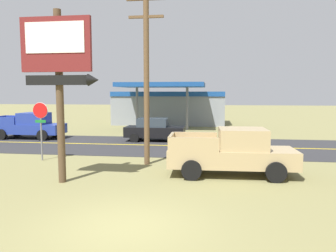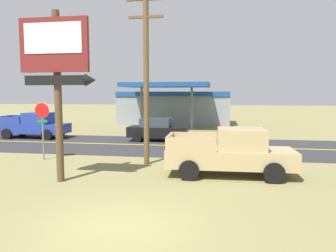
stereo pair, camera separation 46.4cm
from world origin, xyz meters
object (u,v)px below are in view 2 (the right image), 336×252
at_px(stop_sign, 42,120).
at_px(motel_sign, 57,65).
at_px(gas_station, 175,107).
at_px(pickup_blue_on_road, 35,126).
at_px(car_black_near_lane, 157,129).
at_px(pickup_tan_parked_on_lawn, 231,153).
at_px(utility_pole, 146,72).

bearing_deg(stop_sign, motel_sign, -52.50).
distance_m(gas_station, pickup_blue_on_road, 16.05).
relative_size(stop_sign, gas_station, 0.25).
relative_size(pickup_blue_on_road, car_black_near_lane, 1.24).
relative_size(motel_sign, pickup_blue_on_road, 1.24).
relative_size(motel_sign, pickup_tan_parked_on_lawn, 1.23).
distance_m(utility_pole, car_black_near_lane, 8.50).
bearing_deg(motel_sign, pickup_tan_parked_on_lawn, 18.16).
bearing_deg(car_black_near_lane, motel_sign, -97.55).
height_order(stop_sign, car_black_near_lane, stop_sign).
height_order(utility_pole, gas_station, utility_pole).
relative_size(motel_sign, car_black_near_lane, 1.54).
distance_m(motel_sign, utility_pole, 4.48).
distance_m(motel_sign, gas_station, 24.82).
bearing_deg(car_black_near_lane, pickup_blue_on_road, -180.00).
xyz_separation_m(utility_pole, car_black_near_lane, (-1.01, 7.65, -3.56)).
distance_m(motel_sign, pickup_tan_parked_on_lawn, 7.64).
relative_size(motel_sign, gas_station, 0.54).
bearing_deg(gas_station, car_black_near_lane, -87.13).
height_order(motel_sign, stop_sign, motel_sign).
distance_m(stop_sign, gas_station, 21.16).
bearing_deg(stop_sign, pickup_tan_parked_on_lawn, -10.45).
height_order(stop_sign, gas_station, gas_station).
bearing_deg(pickup_blue_on_road, gas_station, 56.28).
distance_m(gas_station, car_black_near_lane, 13.39).
bearing_deg(gas_station, pickup_blue_on_road, -123.72).
bearing_deg(pickup_blue_on_road, motel_sign, -54.65).
distance_m(motel_sign, stop_sign, 5.43).
relative_size(motel_sign, stop_sign, 2.19).
bearing_deg(car_black_near_lane, utility_pole, -82.48).
distance_m(stop_sign, pickup_blue_on_road, 9.12).
height_order(motel_sign, car_black_near_lane, motel_sign).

